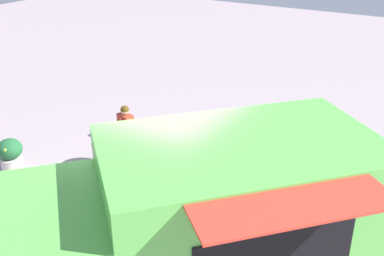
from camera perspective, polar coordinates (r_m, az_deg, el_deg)
ground_plane at (r=8.05m, az=-3.61°, el=-10.94°), size 40.00×40.00×0.00m
food_truck at (r=5.92m, az=0.23°, el=-12.78°), size 4.91×4.71×2.26m
person_customer at (r=10.65m, az=-8.06°, el=0.17°), size 0.57×0.81×0.81m
planter_flowering_near at (r=9.46m, az=-10.52°, el=-2.54°), size 0.58×0.58×0.78m
planter_flowering_far at (r=9.94m, az=-21.51°, el=-2.98°), size 0.49×0.49×0.67m
planter_flowering_side at (r=9.98m, az=7.25°, el=-1.03°), size 0.55×0.55×0.77m
plaza_bench at (r=9.56m, az=22.10°, el=-4.22°), size 1.50×1.63×0.46m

